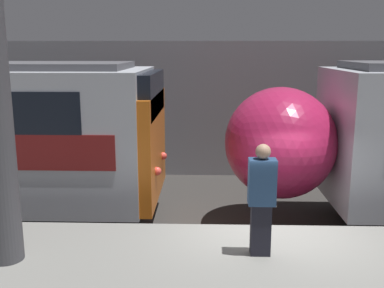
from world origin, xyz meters
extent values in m
plane|color=#33302D|center=(0.00, 0.00, 0.00)|extent=(120.00, 120.00, 0.00)
cube|color=#939399|center=(0.00, 6.89, 2.10)|extent=(50.00, 0.15, 4.21)
ellipsoid|color=#B21E4C|center=(0.55, 2.62, 1.96)|extent=(2.42, 2.77, 2.42)
sphere|color=#F2EFCC|center=(-0.40, 2.62, 1.53)|extent=(0.20, 0.20, 0.20)
cube|color=orange|center=(-2.24, 2.62, 1.88)|extent=(0.25, 2.95, 2.31)
cube|color=black|center=(-2.24, 2.62, 3.03)|extent=(0.25, 2.65, 0.92)
sphere|color=#EA4C42|center=(-2.09, 1.95, 1.47)|extent=(0.18, 0.18, 0.18)
sphere|color=#EA4C42|center=(-2.09, 3.30, 1.47)|extent=(0.18, 0.18, 0.18)
cube|color=black|center=(-0.29, -1.08, 1.48)|extent=(0.28, 0.20, 0.75)
cube|color=navy|center=(-0.29, -1.08, 2.18)|extent=(0.38, 0.24, 0.65)
sphere|color=tan|center=(-0.29, -1.08, 2.61)|extent=(0.21, 0.21, 0.21)
camera|label=1|loc=(-1.08, -7.07, 3.99)|focal=42.00mm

